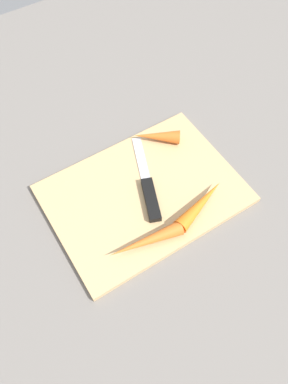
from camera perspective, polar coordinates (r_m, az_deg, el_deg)
ground_plane at (r=0.73m, az=0.00°, el=-0.49°), size 1.40×1.40×0.00m
cutting_board at (r=0.73m, az=0.00°, el=-0.25°), size 0.36×0.26×0.01m
knife at (r=0.71m, az=0.85°, el=-0.26°), size 0.09×0.19×0.01m
carrot_longest at (r=0.66m, az=0.29°, el=-7.47°), size 0.14×0.05×0.03m
carrot_shortest at (r=0.78m, az=1.94°, el=8.42°), size 0.09×0.08×0.03m
carrot_medium at (r=0.70m, az=8.56°, el=-1.79°), size 0.13×0.06×0.03m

